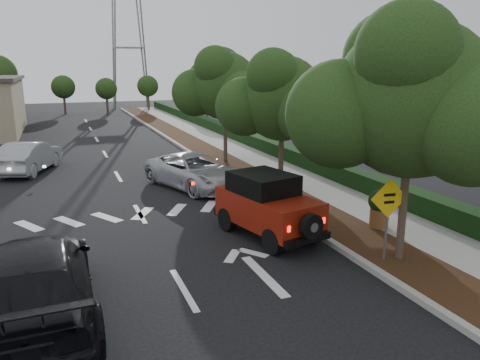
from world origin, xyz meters
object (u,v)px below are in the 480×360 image
speed_hump_sign (388,209)px  red_jeep (265,204)px  black_suv_oncoming (31,282)px  silver_suv_ahead (195,171)px

speed_hump_sign → red_jeep: bearing=129.8°
black_suv_oncoming → speed_hump_sign: size_ratio=2.70×
red_jeep → silver_suv_ahead: bearing=80.5°
red_jeep → speed_hump_sign: 3.69m
silver_suv_ahead → black_suv_oncoming: 10.80m
silver_suv_ahead → speed_hump_sign: size_ratio=2.34×
red_jeep → speed_hump_sign: speed_hump_sign is taller
black_suv_oncoming → silver_suv_ahead: bearing=-124.1°
red_jeep → silver_suv_ahead: (-0.39, 6.24, -0.26)m
red_jeep → black_suv_oncoming: red_jeep is taller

